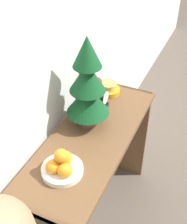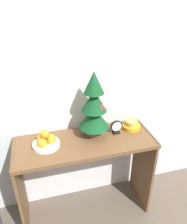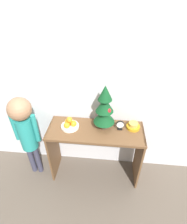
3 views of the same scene
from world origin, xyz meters
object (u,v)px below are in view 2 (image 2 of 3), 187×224
at_px(mini_tree, 94,107).
at_px(fruit_bowl, 46,141).
at_px(singing_bowl, 131,125).
at_px(desk_clock, 116,127).

distance_m(mini_tree, fruit_bowl, 0.43).
xyz_separation_m(mini_tree, singing_bowl, (0.32, 0.01, -0.22)).
height_order(fruit_bowl, desk_clock, fruit_bowl).
bearing_deg(desk_clock, singing_bowl, 13.24).
xyz_separation_m(singing_bowl, desk_clock, (-0.15, -0.03, 0.03)).
bearing_deg(fruit_bowl, mini_tree, 6.73).
relative_size(mini_tree, desk_clock, 4.63).
distance_m(mini_tree, desk_clock, 0.26).
xyz_separation_m(fruit_bowl, desk_clock, (0.55, 0.02, 0.01)).
distance_m(mini_tree, singing_bowl, 0.39).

